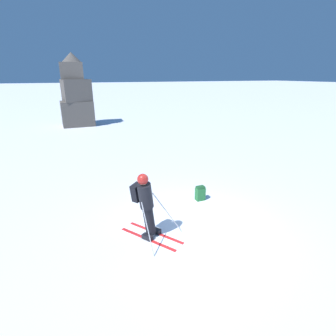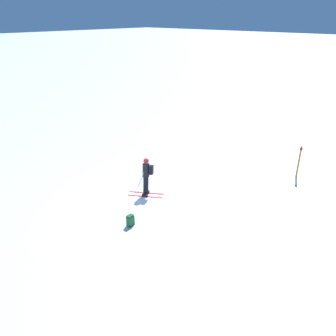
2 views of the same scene
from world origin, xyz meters
name	(u,v)px [view 1 (image 1 of 2)]	position (x,y,z in m)	size (l,w,h in m)	color
ground_plane	(193,226)	(0.00, 0.00, 0.00)	(300.00, 300.00, 0.00)	white
skier	(146,203)	(-1.41, -0.07, 1.05)	(1.50, 1.72, 1.88)	red
rock_pillar	(76,96)	(-1.43, 17.60, 2.39)	(2.51, 2.20, 5.70)	#4C4742
spare_backpack	(200,193)	(0.99, 1.36, 0.24)	(0.30, 0.22, 0.50)	#236633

